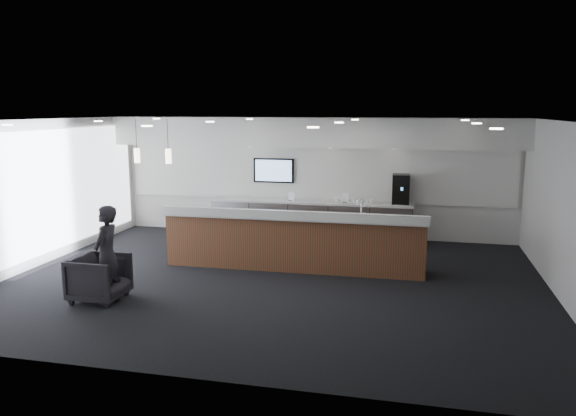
% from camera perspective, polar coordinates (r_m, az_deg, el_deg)
% --- Properties ---
extents(ground, '(10.00, 10.00, 0.00)m').
position_cam_1_polar(ground, '(10.71, -1.47, -7.39)').
color(ground, black).
rests_on(ground, ground).
extents(ceiling, '(10.00, 8.00, 0.02)m').
position_cam_1_polar(ceiling, '(10.21, -1.55, 8.88)').
color(ceiling, black).
rests_on(ceiling, back_wall).
extents(back_wall, '(10.00, 0.02, 3.00)m').
position_cam_1_polar(back_wall, '(14.22, 2.54, 3.17)').
color(back_wall, silver).
rests_on(back_wall, ground).
extents(left_wall, '(0.02, 8.00, 3.00)m').
position_cam_1_polar(left_wall, '(12.56, -24.17, 1.36)').
color(left_wall, silver).
rests_on(left_wall, ground).
extents(right_wall, '(0.02, 8.00, 3.00)m').
position_cam_1_polar(right_wall, '(10.32, 26.46, -0.55)').
color(right_wall, silver).
rests_on(right_wall, ground).
extents(soffit_bulkhead, '(10.00, 0.90, 0.70)m').
position_cam_1_polar(soffit_bulkhead, '(13.69, 2.23, 7.73)').
color(soffit_bulkhead, silver).
rests_on(soffit_bulkhead, back_wall).
extents(alcove_panel, '(9.80, 0.06, 1.40)m').
position_cam_1_polar(alcove_panel, '(14.18, 2.53, 3.56)').
color(alcove_panel, silver).
rests_on(alcove_panel, back_wall).
extents(window_blinds_wall, '(0.04, 7.36, 2.55)m').
position_cam_1_polar(window_blinds_wall, '(12.54, -24.02, 1.36)').
color(window_blinds_wall, '#A7B2C9').
rests_on(window_blinds_wall, left_wall).
extents(back_credenza, '(5.06, 0.66, 0.95)m').
position_cam_1_polar(back_credenza, '(14.03, 2.24, -1.15)').
color(back_credenza, gray).
rests_on(back_credenza, ground).
extents(wall_tv, '(1.05, 0.08, 0.62)m').
position_cam_1_polar(wall_tv, '(14.33, -1.46, 3.83)').
color(wall_tv, black).
rests_on(wall_tv, back_wall).
extents(pendant_left, '(0.12, 0.12, 0.30)m').
position_cam_1_polar(pendant_left, '(11.82, -11.91, 5.20)').
color(pendant_left, '#FFECC6').
rests_on(pendant_left, ceiling).
extents(pendant_right, '(0.12, 0.12, 0.30)m').
position_cam_1_polar(pendant_right, '(12.13, -14.93, 5.20)').
color(pendant_right, '#FFECC6').
rests_on(pendant_right, ceiling).
extents(ceiling_can_lights, '(7.00, 5.00, 0.02)m').
position_cam_1_polar(ceiling_can_lights, '(10.21, -1.55, 8.71)').
color(ceiling_can_lights, silver).
rests_on(ceiling_can_lights, ceiling).
extents(service_counter, '(5.31, 0.94, 1.49)m').
position_cam_1_polar(service_counter, '(11.37, 0.58, -3.33)').
color(service_counter, '#4F301A').
rests_on(service_counter, ground).
extents(coffee_machine, '(0.42, 0.54, 0.71)m').
position_cam_1_polar(coffee_machine, '(13.73, 11.38, 1.90)').
color(coffee_machine, black).
rests_on(coffee_machine, back_credenza).
extents(info_sign_left, '(0.16, 0.07, 0.22)m').
position_cam_1_polar(info_sign_left, '(13.91, 0.33, 1.19)').
color(info_sign_left, white).
rests_on(info_sign_left, back_credenza).
extents(info_sign_right, '(0.18, 0.06, 0.23)m').
position_cam_1_polar(info_sign_right, '(13.72, 5.90, 1.04)').
color(info_sign_right, white).
rests_on(info_sign_right, back_credenza).
extents(armchair, '(0.87, 0.84, 0.78)m').
position_cam_1_polar(armchair, '(10.07, -18.61, -6.75)').
color(armchair, black).
rests_on(armchair, ground).
extents(lounge_guest, '(0.44, 0.63, 1.65)m').
position_cam_1_polar(lounge_guest, '(9.81, -17.93, -4.53)').
color(lounge_guest, black).
rests_on(lounge_guest, ground).
extents(cup_0, '(0.11, 0.11, 0.10)m').
position_cam_1_polar(cup_0, '(13.68, 8.48, 0.68)').
color(cup_0, white).
rests_on(cup_0, back_credenza).
extents(cup_1, '(0.15, 0.15, 0.10)m').
position_cam_1_polar(cup_1, '(13.69, 7.90, 0.71)').
color(cup_1, white).
rests_on(cup_1, back_credenza).
extents(cup_2, '(0.14, 0.14, 0.10)m').
position_cam_1_polar(cup_2, '(13.71, 7.31, 0.73)').
color(cup_2, white).
rests_on(cup_2, back_credenza).
extents(cup_3, '(0.14, 0.14, 0.10)m').
position_cam_1_polar(cup_3, '(13.72, 6.73, 0.75)').
color(cup_3, white).
rests_on(cup_3, back_credenza).
extents(cup_4, '(0.15, 0.15, 0.10)m').
position_cam_1_polar(cup_4, '(13.74, 6.15, 0.77)').
color(cup_4, white).
rests_on(cup_4, back_credenza).
extents(cup_5, '(0.12, 0.12, 0.10)m').
position_cam_1_polar(cup_5, '(13.75, 5.57, 0.80)').
color(cup_5, white).
rests_on(cup_5, back_credenza).
extents(cup_6, '(0.16, 0.16, 0.10)m').
position_cam_1_polar(cup_6, '(13.77, 4.99, 0.82)').
color(cup_6, white).
rests_on(cup_6, back_credenza).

